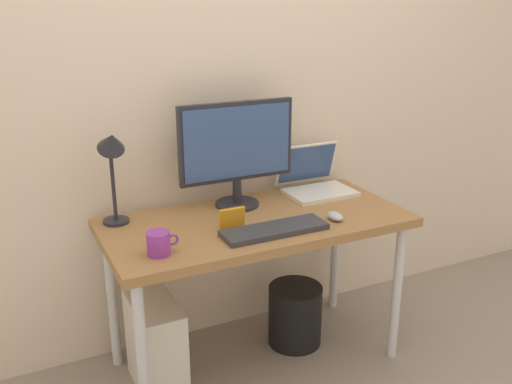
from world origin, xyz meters
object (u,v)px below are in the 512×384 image
object	(u,v)px
photo_frame	(232,218)
wastebasket	(295,315)
desk_lamp	(112,156)
keyboard	(274,230)
desk	(256,233)
monitor	(237,148)
laptop	(314,180)
mouse	(335,216)
computer_tower	(156,345)
coffee_mug	(159,243)

from	to	relation	value
photo_frame	wastebasket	world-z (taller)	photo_frame
desk_lamp	keyboard	xyz separation A→B (m)	(0.55, -0.36, -0.29)
desk	desk_lamp	bearing A→B (deg)	161.82
monitor	keyboard	xyz separation A→B (m)	(0.00, -0.35, -0.26)
desk	photo_frame	size ratio (longest dim) A/B	11.88
laptop	desk_lamp	bearing A→B (deg)	-178.88
monitor	mouse	bearing A→B (deg)	-48.74
desk	mouse	world-z (taller)	mouse
desk	monitor	bearing A→B (deg)	92.19
keyboard	desk	bearing A→B (deg)	88.89
computer_tower	desk	bearing A→B (deg)	-0.62
monitor	wastebasket	bearing A→B (deg)	-29.08
desk	wastebasket	bearing A→B (deg)	11.39
mouse	photo_frame	bearing A→B (deg)	167.34
monitor	keyboard	distance (m)	0.44
laptop	desk	bearing A→B (deg)	-154.12
mouse	photo_frame	world-z (taller)	photo_frame
monitor	mouse	size ratio (longest dim) A/B	5.97
coffee_mug	wastebasket	size ratio (longest dim) A/B	0.41
laptop	desk_lamp	xyz separation A→B (m)	(-0.97, -0.02, 0.24)
keyboard	wastebasket	xyz separation A→B (m)	(0.24, 0.22, -0.58)
desk_lamp	computer_tower	world-z (taller)	desk_lamp
desk_lamp	coffee_mug	xyz separation A→B (m)	(0.07, -0.35, -0.25)
keyboard	coffee_mug	bearing A→B (deg)	179.52
laptop	photo_frame	distance (m)	0.62
photo_frame	laptop	bearing A→B (deg)	25.66
keyboard	desk_lamp	bearing A→B (deg)	147.14
coffee_mug	computer_tower	size ratio (longest dim) A/B	0.29
mouse	desk	bearing A→B (deg)	150.95
coffee_mug	wastebasket	distance (m)	0.96
monitor	photo_frame	size ratio (longest dim) A/B	4.89
desk_lamp	laptop	bearing A→B (deg)	1.12
desk	wastebasket	world-z (taller)	desk
laptop	keyboard	bearing A→B (deg)	-138.09
desk_lamp	wastebasket	distance (m)	1.18
photo_frame	desk_lamp	bearing A→B (deg)	148.93
laptop	mouse	bearing A→B (deg)	-107.76
keyboard	wastebasket	bearing A→B (deg)	42.91
photo_frame	monitor	bearing A→B (deg)	61.41
desk	wastebasket	xyz separation A→B (m)	(0.23, 0.05, -0.49)
mouse	coffee_mug	bearing A→B (deg)	-179.65
laptop	desk_lamp	size ratio (longest dim) A/B	0.75
desk_lamp	mouse	size ratio (longest dim) A/B	4.72
laptop	computer_tower	world-z (taller)	laptop
desk	computer_tower	size ratio (longest dim) A/B	3.11
keyboard	photo_frame	xyz separation A→B (m)	(-0.14, 0.11, 0.04)
computer_tower	wastebasket	distance (m)	0.71
coffee_mug	photo_frame	size ratio (longest dim) A/B	1.12
desk_lamp	coffee_mug	bearing A→B (deg)	-78.23
laptop	mouse	world-z (taller)	laptop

